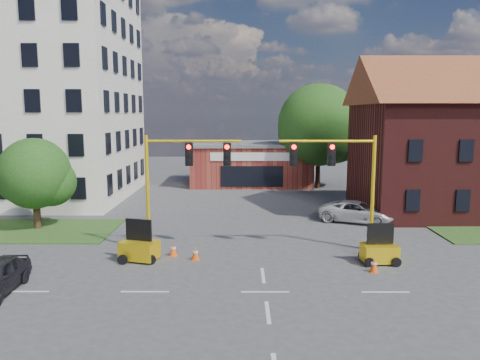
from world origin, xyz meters
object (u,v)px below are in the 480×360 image
(signal_mast_east, at_px, (342,178))
(trailer_west, at_px, (139,248))
(signal_mast_west, at_px, (178,178))
(trailer_east, at_px, (380,251))
(pickup_white, at_px, (357,212))

(signal_mast_east, relative_size, trailer_west, 3.02)
(trailer_west, bearing_deg, signal_mast_east, 26.72)
(signal_mast_west, relative_size, signal_mast_east, 1.00)
(signal_mast_west, bearing_deg, signal_mast_east, 0.00)
(signal_mast_east, relative_size, trailer_east, 3.24)
(signal_mast_west, xyz_separation_m, trailer_east, (10.19, -2.20, -3.32))
(signal_mast_west, relative_size, trailer_east, 3.24)
(signal_mast_west, bearing_deg, trailer_west, -133.76)
(signal_mast_east, xyz_separation_m, trailer_east, (1.48, -2.20, -3.32))
(signal_mast_west, distance_m, pickup_white, 13.42)
(trailer_east, relative_size, pickup_white, 0.38)
(signal_mast_west, distance_m, trailer_west, 4.16)
(signal_mast_west, relative_size, trailer_west, 3.02)
(pickup_white, bearing_deg, signal_mast_west, 143.13)
(trailer_west, relative_size, pickup_white, 0.40)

